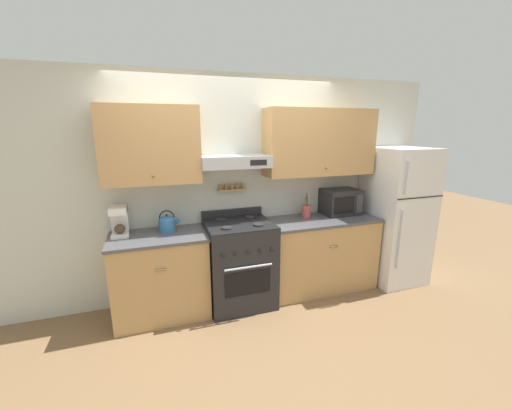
# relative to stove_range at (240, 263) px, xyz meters

# --- Properties ---
(ground_plane) EXTENTS (16.00, 16.00, 0.00)m
(ground_plane) POSITION_rel_stove_range_xyz_m (-0.00, -0.27, -0.48)
(ground_plane) COLOR brown
(wall_back) EXTENTS (5.20, 0.46, 2.55)m
(wall_back) POSITION_rel_stove_range_xyz_m (0.09, 0.29, 0.98)
(wall_back) COLOR silver
(wall_back) RESTS_ON ground_plane
(counter_left) EXTENTS (0.97, 0.61, 0.90)m
(counter_left) POSITION_rel_stove_range_xyz_m (-0.85, 0.04, -0.03)
(counter_left) COLOR tan
(counter_left) RESTS_ON ground_plane
(counter_right) EXTENTS (1.36, 0.61, 0.90)m
(counter_right) POSITION_rel_stove_range_xyz_m (1.05, 0.04, -0.03)
(counter_right) COLOR tan
(counter_right) RESTS_ON ground_plane
(stove_range) EXTENTS (0.72, 0.68, 1.04)m
(stove_range) POSITION_rel_stove_range_xyz_m (0.00, 0.00, 0.00)
(stove_range) COLOR #232326
(stove_range) RESTS_ON ground_plane
(refrigerator) EXTENTS (0.68, 0.75, 1.73)m
(refrigerator) POSITION_rel_stove_range_xyz_m (2.09, -0.04, 0.38)
(refrigerator) COLOR white
(refrigerator) RESTS_ON ground_plane
(tea_kettle) EXTENTS (0.23, 0.18, 0.23)m
(tea_kettle) POSITION_rel_stove_range_xyz_m (-0.75, 0.15, 0.50)
(tea_kettle) COLOR teal
(tea_kettle) RESTS_ON counter_left
(coffee_maker) EXTENTS (0.17, 0.23, 0.31)m
(coffee_maker) POSITION_rel_stove_range_xyz_m (-1.21, 0.18, 0.57)
(coffee_maker) COLOR white
(coffee_maker) RESTS_ON counter_left
(microwave) EXTENTS (0.45, 0.36, 0.32)m
(microwave) POSITION_rel_stove_range_xyz_m (1.38, 0.17, 0.57)
(microwave) COLOR #232326
(microwave) RESTS_ON counter_right
(utensil_crock) EXTENTS (0.12, 0.12, 0.30)m
(utensil_crock) POSITION_rel_stove_range_xyz_m (0.90, 0.15, 0.50)
(utensil_crock) COLOR #B24C42
(utensil_crock) RESTS_ON counter_right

